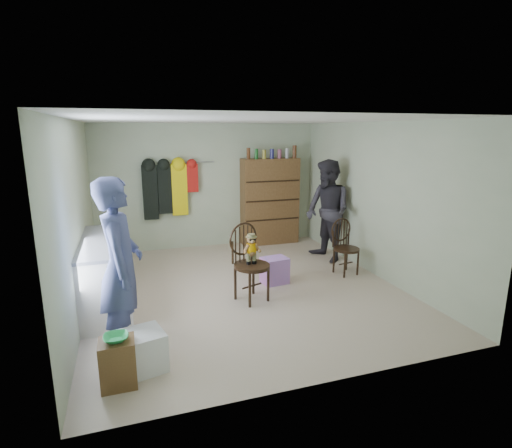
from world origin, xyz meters
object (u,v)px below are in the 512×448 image
object	(u,v)px
counter	(107,273)
dresser	(270,201)
chair_far	(345,244)
chair_front	(249,257)

from	to	relation	value
counter	dresser	distance (m)	3.96
chair_far	dresser	world-z (taller)	dresser
chair_front	chair_far	bearing A→B (deg)	-4.01
counter	dresser	bearing A→B (deg)	35.69
chair_front	counter	bearing A→B (deg)	147.69
counter	chair_far	size ratio (longest dim) A/B	2.00
chair_front	chair_far	xyz separation A→B (m)	(1.84, 0.54, -0.13)
chair_front	dresser	xyz separation A→B (m)	(1.30, 2.70, 0.28)
chair_front	dresser	bearing A→B (deg)	44.03
chair_far	dresser	size ratio (longest dim) A/B	0.45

